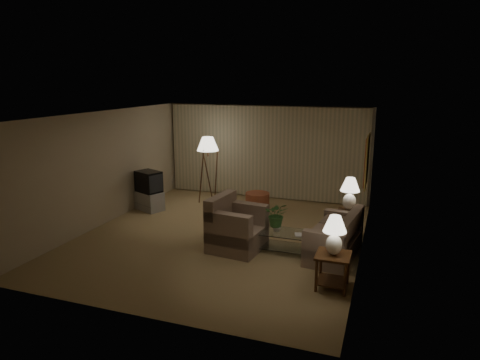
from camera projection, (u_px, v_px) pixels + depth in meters
name	position (u px, v px, depth m)	size (l,w,h in m)	color
ground	(222.00, 236.00, 9.57)	(7.00, 7.00, 0.00)	#977D53
room_shell	(245.00, 149.00, 10.55)	(6.04, 7.02, 2.72)	#BCAE90
sofa	(334.00, 239.00, 8.41)	(1.81, 1.23, 0.71)	#816D5C
armchair	(237.00, 229.00, 8.73)	(1.27, 1.22, 0.88)	#816D5C
side_table_near	(333.00, 265.00, 7.11)	(0.56, 0.56, 0.60)	#3C1B10
side_table_far	(348.00, 219.00, 9.50)	(0.47, 0.39, 0.60)	#3C1B10
table_lamp_near	(335.00, 232.00, 6.97)	(0.39, 0.39, 0.67)	white
table_lamp_far	(350.00, 191.00, 9.35)	(0.42, 0.42, 0.73)	white
coffee_table	(284.00, 238.00, 8.65)	(1.19, 0.65, 0.41)	silver
tv_cabinet	(150.00, 201.00, 11.42)	(0.87, 0.72, 0.50)	#98989A
crt_tv	(149.00, 182.00, 11.30)	(0.78, 0.68, 0.56)	black
floor_lamp	(208.00, 169.00, 11.97)	(0.61, 0.61, 1.87)	#3C1B10
ottoman	(257.00, 201.00, 11.55)	(0.65, 0.65, 0.43)	#A55B38
vase	(277.00, 227.00, 8.65)	(0.16, 0.16, 0.17)	white
flowers	(277.00, 211.00, 8.57)	(0.46, 0.40, 0.51)	#33672D
book	(295.00, 235.00, 8.45)	(0.16, 0.22, 0.02)	olive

